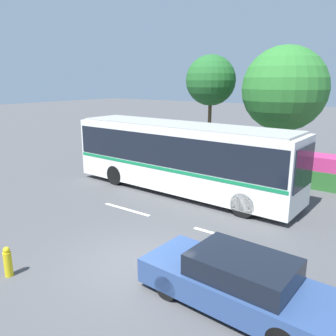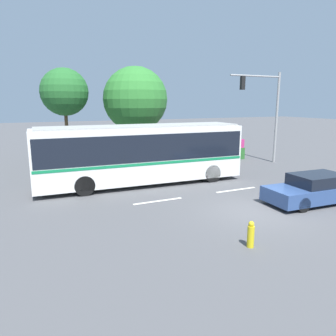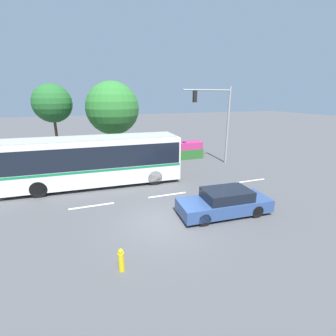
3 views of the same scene
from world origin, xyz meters
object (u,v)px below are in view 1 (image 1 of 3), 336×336
(street_tree_centre, at_px, (284,89))
(fire_hydrant, at_px, (8,262))
(sedan_foreground, at_px, (238,283))
(street_tree_left, at_px, (211,81))
(city_bus, at_px, (180,154))

(street_tree_centre, relative_size, fire_hydrant, 8.35)
(sedan_foreground, height_order, street_tree_centre, street_tree_centre)
(sedan_foreground, bearing_deg, street_tree_left, -55.51)
(city_bus, xyz_separation_m, street_tree_left, (-2.87, 7.92, 3.33))
(city_bus, distance_m, fire_hydrant, 9.03)
(street_tree_left, xyz_separation_m, street_tree_centre, (5.15, -0.48, -0.47))
(city_bus, distance_m, sedan_foreground, 8.89)
(street_tree_left, height_order, street_tree_centre, street_tree_centre)
(street_tree_left, relative_size, street_tree_centre, 0.96)
(fire_hydrant, bearing_deg, city_bus, 92.18)
(street_tree_left, distance_m, fire_hydrant, 17.79)
(street_tree_left, bearing_deg, fire_hydrant, -79.20)
(city_bus, height_order, street_tree_centre, street_tree_centre)
(street_tree_left, xyz_separation_m, fire_hydrant, (3.21, -16.83, -4.77))
(street_tree_centre, bearing_deg, street_tree_left, 174.71)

